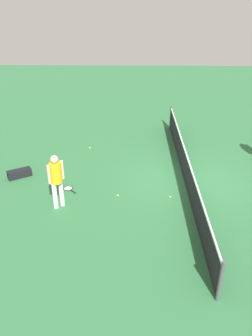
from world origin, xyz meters
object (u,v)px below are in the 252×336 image
tennis_ball_near_player (90,148)px  tennis_ball_by_net (118,195)px  tennis_racket_near_player (69,189)px  tennis_ball_baseline (55,169)px  player_near_side (56,177)px  equipment_bag (18,174)px  tennis_ball_midcourt (170,197)px

tennis_ball_near_player → tennis_ball_by_net: 3.82m
tennis_racket_near_player → tennis_ball_baseline: tennis_ball_baseline is taller
tennis_ball_by_net → tennis_ball_baseline: bearing=-126.4°
player_near_side → tennis_ball_near_player: size_ratio=25.76×
tennis_ball_baseline → equipment_bag: bearing=-62.8°
tennis_racket_near_player → equipment_bag: bearing=-111.9°
tennis_ball_midcourt → player_near_side: bearing=-81.1°
tennis_ball_by_net → equipment_bag: (-1.17, -3.50, 0.11)m
tennis_racket_near_player → tennis_ball_midcourt: 3.31m
tennis_racket_near_player → tennis_ball_midcourt: (0.47, 3.28, 0.02)m
tennis_racket_near_player → tennis_ball_by_net: 1.68m
tennis_ball_by_net → equipment_bag: equipment_bag is taller
player_near_side → equipment_bag: 2.63m
player_near_side → tennis_ball_baseline: size_ratio=25.76×
tennis_ball_by_net → tennis_ball_midcourt: size_ratio=1.00×
tennis_ball_by_net → tennis_ball_baseline: same height
tennis_ball_near_player → tennis_ball_baseline: bearing=-30.2°
player_near_side → tennis_racket_near_player: size_ratio=3.16×
player_near_side → tennis_racket_near_player: (-1.00, 0.10, -1.00)m
tennis_ball_near_player → tennis_racket_near_player: bearing=-6.1°
tennis_racket_near_player → equipment_bag: equipment_bag is taller
tennis_racket_near_player → tennis_ball_midcourt: tennis_ball_midcourt is taller
tennis_ball_by_net → tennis_ball_baseline: (-1.75, -2.37, 0.00)m
tennis_racket_near_player → tennis_ball_baseline: (-1.33, -0.73, 0.02)m
tennis_ball_baseline → tennis_ball_midcourt: bearing=65.8°
player_near_side → tennis_ball_midcourt: (-0.53, 3.38, -0.98)m
tennis_racket_near_player → equipment_bag: 2.01m
player_near_side → tennis_ball_by_net: bearing=108.7°
tennis_ball_by_net → tennis_ball_midcourt: same height
tennis_racket_near_player → tennis_ball_baseline: 1.52m
tennis_ball_near_player → tennis_ball_midcourt: bearing=38.9°
tennis_ball_baseline → player_near_side: bearing=15.1°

